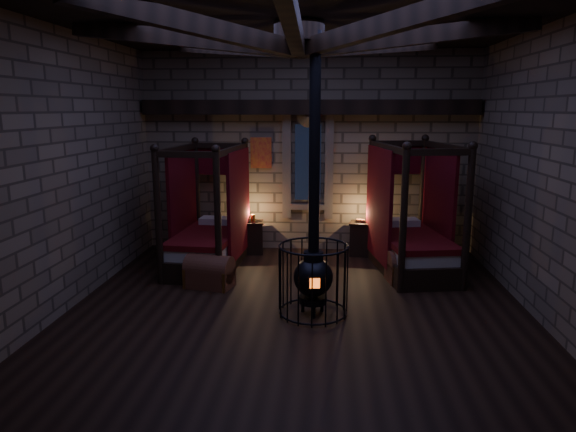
# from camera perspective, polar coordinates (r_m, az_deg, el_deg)

# --- Properties ---
(room) EXTENTS (7.02, 7.02, 4.29)m
(room) POSITION_cam_1_polar(r_m,az_deg,el_deg) (7.55, 1.27, 17.34)
(room) COLOR black
(room) RESTS_ON ground
(bed_left) EXTENTS (1.32, 2.30, 2.33)m
(bed_left) POSITION_cam_1_polar(r_m,az_deg,el_deg) (10.09, -8.81, -2.32)
(bed_left) COLOR black
(bed_left) RESTS_ON ground
(bed_right) EXTENTS (1.57, 2.46, 2.39)m
(bed_right) POSITION_cam_1_polar(r_m,az_deg,el_deg) (9.97, 13.46, -2.58)
(bed_right) COLOR black
(bed_right) RESTS_ON ground
(trunk_left) EXTENTS (0.87, 0.65, 0.58)m
(trunk_left) POSITION_cam_1_polar(r_m,az_deg,el_deg) (8.99, -8.72, -6.21)
(trunk_left) COLOR brown
(trunk_left) RESTS_ON ground
(trunk_right) EXTENTS (0.86, 0.62, 0.58)m
(trunk_right) POSITION_cam_1_polar(r_m,az_deg,el_deg) (9.40, 13.39, -5.60)
(trunk_right) COLOR brown
(trunk_right) RESTS_ON ground
(nightstand_left) EXTENTS (0.49, 0.47, 0.84)m
(nightstand_left) POSITION_cam_1_polar(r_m,az_deg,el_deg) (10.90, -3.88, -2.33)
(nightstand_left) COLOR black
(nightstand_left) RESTS_ON ground
(nightstand_right) EXTENTS (0.49, 0.48, 0.77)m
(nightstand_right) POSITION_cam_1_polar(r_m,az_deg,el_deg) (10.85, 8.01, -2.47)
(nightstand_right) COLOR black
(nightstand_right) RESTS_ON ground
(stove) EXTENTS (1.04, 1.04, 4.05)m
(stove) POSITION_cam_1_polar(r_m,az_deg,el_deg) (7.64, 2.82, -6.37)
(stove) COLOR black
(stove) RESTS_ON ground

